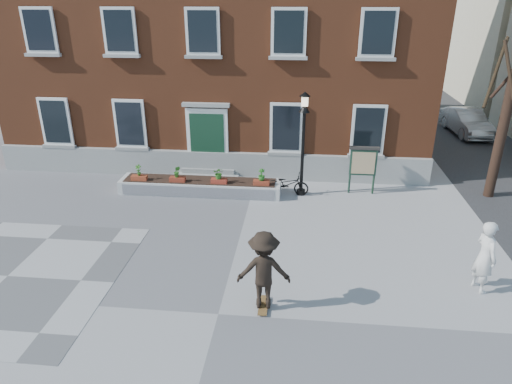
# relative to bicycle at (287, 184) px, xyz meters

# --- Properties ---
(ground) EXTENTS (100.00, 100.00, 0.00)m
(ground) POSITION_rel_bicycle_xyz_m (-1.35, -7.36, -0.43)
(ground) COLOR gray
(ground) RESTS_ON ground
(checker_patch) EXTENTS (6.00, 6.00, 0.01)m
(checker_patch) POSITION_rel_bicycle_xyz_m (-7.35, -6.36, -0.42)
(checker_patch) COLOR #57575A
(checker_patch) RESTS_ON ground
(bicycle) EXTENTS (1.66, 0.66, 0.86)m
(bicycle) POSITION_rel_bicycle_xyz_m (0.00, 0.00, 0.00)
(bicycle) COLOR black
(bicycle) RESTS_ON ground
(parked_car) EXTENTS (1.85, 4.30, 1.38)m
(parked_car) POSITION_rel_bicycle_xyz_m (9.41, 9.29, 0.26)
(parked_car) COLOR silver
(parked_car) RESTS_ON ground
(bystander) EXTENTS (0.65, 0.82, 1.95)m
(bystander) POSITION_rel_bicycle_xyz_m (5.20, -5.65, 0.55)
(bystander) COLOR silver
(bystander) RESTS_ON ground
(brick_building) EXTENTS (18.40, 10.85, 12.60)m
(brick_building) POSITION_rel_bicycle_xyz_m (-3.35, 6.62, 5.87)
(brick_building) COLOR brown
(brick_building) RESTS_ON ground
(planter_assembly) EXTENTS (6.20, 1.12, 1.15)m
(planter_assembly) POSITION_rel_bicycle_xyz_m (-3.34, -0.18, -0.12)
(planter_assembly) COLOR silver
(planter_assembly) RESTS_ON ground
(bare_tree) EXTENTS (1.83, 1.83, 6.16)m
(bare_tree) POSITION_rel_bicycle_xyz_m (7.66, 0.65, 2.36)
(bare_tree) COLOR #301F15
(bare_tree) RESTS_ON ground
(lamp_post) EXTENTS (0.40, 0.40, 3.93)m
(lamp_post) POSITION_rel_bicycle_xyz_m (0.54, 0.06, 2.11)
(lamp_post) COLOR black
(lamp_post) RESTS_ON ground
(notice_board) EXTENTS (1.10, 0.16, 1.87)m
(notice_board) POSITION_rel_bicycle_xyz_m (2.83, 0.41, 0.83)
(notice_board) COLOR #172E22
(notice_board) RESTS_ON ground
(skateboarder) EXTENTS (1.34, 0.84, 2.06)m
(skateboarder) POSITION_rel_bicycle_xyz_m (-0.29, -6.98, 0.64)
(skateboarder) COLOR brown
(skateboarder) RESTS_ON ground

